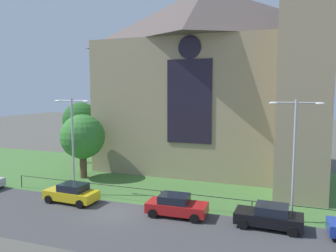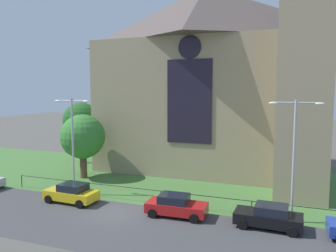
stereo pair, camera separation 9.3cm
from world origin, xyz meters
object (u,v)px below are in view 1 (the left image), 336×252
(church_building, at_px, (210,77))
(parked_car_red, at_px, (176,206))
(tree_left_far, at_px, (81,121))
(streetlamp_far, at_px, (295,145))
(parked_car_black, at_px, (269,216))
(streetlamp_near, at_px, (73,134))
(parked_car_yellow, at_px, (72,193))
(tree_left_near, at_px, (83,137))

(church_building, height_order, parked_car_red, church_building)
(church_building, height_order, tree_left_far, church_building)
(streetlamp_far, bearing_deg, tree_left_far, 155.72)
(church_building, xyz_separation_m, parked_car_black, (7.24, -14.46, -9.53))
(church_building, relative_size, tree_left_far, 3.53)
(streetlamp_near, height_order, parked_car_red, streetlamp_near)
(tree_left_far, xyz_separation_m, streetlamp_far, (23.83, -10.75, 0.03))
(parked_car_black, bearing_deg, parked_car_yellow, 2.63)
(church_building, distance_m, parked_car_black, 18.77)
(parked_car_yellow, bearing_deg, tree_left_near, -60.18)
(streetlamp_near, relative_size, parked_car_yellow, 1.90)
(tree_left_far, distance_m, tree_left_near, 7.22)
(tree_left_near, bearing_deg, parked_car_yellow, -62.58)
(tree_left_far, distance_m, parked_car_yellow, 15.26)
(streetlamp_far, distance_m, parked_car_red, 8.94)
(streetlamp_near, relative_size, parked_car_red, 1.91)
(tree_left_near, xyz_separation_m, parked_car_yellow, (3.45, -6.65, -3.41))
(parked_car_red, bearing_deg, parked_car_yellow, 178.89)
(parked_car_red, bearing_deg, parked_car_black, -0.75)
(parked_car_yellow, bearing_deg, parked_car_black, -176.68)
(tree_left_near, relative_size, parked_car_red, 1.50)
(streetlamp_near, relative_size, streetlamp_far, 0.99)
(streetlamp_near, xyz_separation_m, parked_car_red, (9.62, -1.59, -4.43))
(tree_left_near, distance_m, streetlamp_far, 20.29)
(church_building, xyz_separation_m, parked_car_red, (1.02, -14.59, -9.53))
(parked_car_yellow, bearing_deg, parked_car_red, -176.83)
(streetlamp_near, distance_m, parked_car_black, 16.52)
(tree_left_near, bearing_deg, streetlamp_near, -63.72)
(tree_left_near, xyz_separation_m, streetlamp_near, (2.44, -4.94, 1.02))
(streetlamp_far, xyz_separation_m, parked_car_yellow, (-16.20, -1.71, -4.46))
(tree_left_far, relative_size, streetlamp_far, 0.90)
(parked_car_yellow, height_order, parked_car_red, same)
(streetlamp_far, relative_size, parked_car_yellow, 1.91)
(parked_car_yellow, bearing_deg, tree_left_far, -56.11)
(parked_car_red, relative_size, parked_car_black, 1.00)
(tree_left_near, distance_m, parked_car_yellow, 8.23)
(church_building, distance_m, parked_car_red, 17.45)
(tree_left_far, relative_size, parked_car_yellow, 1.72)
(streetlamp_near, bearing_deg, parked_car_red, -9.41)
(tree_left_near, xyz_separation_m, streetlamp_far, (19.65, -4.94, 1.05))
(streetlamp_far, relative_size, parked_car_red, 1.92)
(church_building, relative_size, parked_car_red, 6.11)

